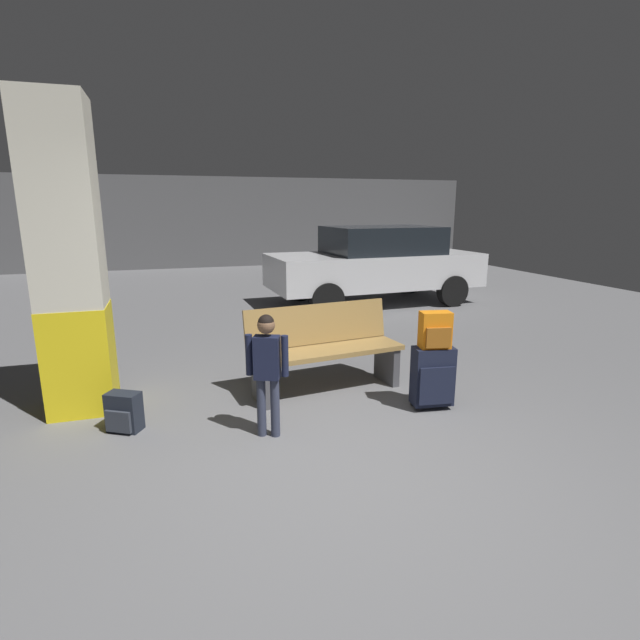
% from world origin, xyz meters
% --- Properties ---
extents(ground_plane, '(18.00, 18.00, 0.10)m').
position_xyz_m(ground_plane, '(0.00, 4.00, -0.05)').
color(ground_plane, slate).
extents(garage_back_wall, '(18.00, 0.12, 2.80)m').
position_xyz_m(garage_back_wall, '(0.00, 12.86, 1.40)').
color(garage_back_wall, '#565658').
rests_on(garage_back_wall, ground_plane).
extents(structural_pillar, '(0.57, 0.57, 2.82)m').
position_xyz_m(structural_pillar, '(-1.95, 1.90, 1.40)').
color(structural_pillar, yellow).
rests_on(structural_pillar, ground_plane).
extents(bench, '(1.65, 0.72, 0.89)m').
position_xyz_m(bench, '(0.39, 1.68, 0.44)').
color(bench, '#9E7A42').
rests_on(bench, ground_plane).
extents(suitcase, '(0.40, 0.27, 0.60)m').
position_xyz_m(suitcase, '(1.21, 0.90, 0.32)').
color(suitcase, '#191E33').
rests_on(suitcase, ground_plane).
extents(backpack_bright, '(0.30, 0.23, 0.34)m').
position_xyz_m(backpack_bright, '(1.21, 0.90, 0.77)').
color(backpack_bright, orange).
rests_on(backpack_bright, suitcase).
extents(child, '(0.33, 0.26, 1.05)m').
position_xyz_m(child, '(-0.39, 0.81, 0.64)').
color(child, '#33384C').
rests_on(child, ground_plane).
extents(backpack_dark_floor, '(0.32, 0.29, 0.34)m').
position_xyz_m(backpack_dark_floor, '(-1.56, 1.28, 0.17)').
color(backpack_dark_floor, '#1E232D').
rests_on(backpack_dark_floor, ground_plane).
extents(parked_car_near, '(4.18, 1.95, 1.51)m').
position_xyz_m(parked_car_near, '(2.81, 5.84, 0.81)').
color(parked_car_near, silver).
rests_on(parked_car_near, ground_plane).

